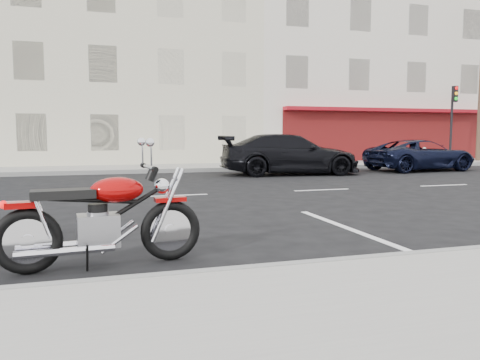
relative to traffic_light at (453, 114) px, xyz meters
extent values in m
plane|color=black|center=(-13.50, -8.33, -2.56)|extent=(120.00, 120.00, 0.00)
cube|color=gray|center=(-18.50, 0.37, -2.48)|extent=(80.00, 3.40, 0.15)
cube|color=gray|center=(-18.50, -1.33, -2.48)|extent=(80.00, 0.12, 0.16)
cube|color=beige|center=(-15.50, 7.97, 3.19)|extent=(12.00, 12.00, 11.50)
cube|color=beige|center=(-2.50, 7.97, 3.69)|extent=(14.00, 12.00, 12.50)
cylinder|color=black|center=(0.00, 0.07, -0.81)|extent=(0.12, 0.12, 3.20)
cube|color=black|center=(0.00, -0.08, 0.99)|extent=(0.26, 0.18, 0.80)
cylinder|color=beige|center=(-1.50, 0.17, -2.11)|extent=(0.20, 0.20, 0.60)
sphere|color=beige|center=(-1.50, 0.17, -1.79)|extent=(0.20, 0.20, 0.20)
torus|color=black|center=(-15.70, -14.21, -2.21)|extent=(0.73, 0.18, 0.72)
torus|color=black|center=(-17.25, -14.35, -2.21)|extent=(0.73, 0.18, 0.72)
cube|color=#970505|center=(-15.70, -14.21, -1.84)|extent=(0.38, 0.17, 0.05)
cube|color=#970505|center=(-17.29, -14.35, -1.82)|extent=(0.34, 0.20, 0.06)
cube|color=gray|center=(-16.52, -14.29, -2.15)|extent=(0.48, 0.36, 0.37)
ellipsoid|color=#970505|center=(-16.31, -14.27, -1.70)|extent=(0.63, 0.42, 0.29)
cube|color=black|center=(-16.87, -14.32, -1.72)|extent=(0.69, 0.34, 0.10)
cylinder|color=silver|center=(-15.94, -14.24, -1.45)|extent=(0.10, 0.75, 0.04)
sphere|color=silver|center=(-15.79, -14.22, -1.68)|extent=(0.18, 0.18, 0.18)
cylinder|color=silver|center=(-16.86, -14.47, -2.32)|extent=(1.02, 0.17, 0.09)
cylinder|color=silver|center=(-16.89, -14.17, -2.32)|extent=(1.02, 0.17, 0.09)
cylinder|color=silver|center=(-15.75, -14.22, -1.89)|extent=(0.42, 0.08, 0.85)
cylinder|color=black|center=(-16.28, -14.26, -1.97)|extent=(0.87, 0.13, 0.53)
imported|color=black|center=(-4.42, -3.28, -1.91)|extent=(4.82, 2.51, 1.29)
imported|color=black|center=(-10.39, -3.46, -1.79)|extent=(5.46, 2.68, 1.53)
camera|label=1|loc=(-17.30, -19.77, -1.06)|focal=35.00mm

